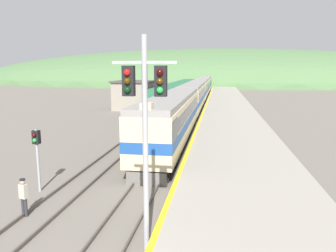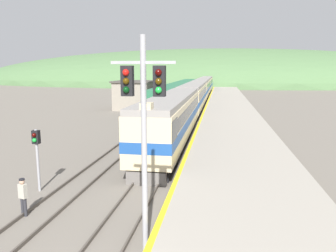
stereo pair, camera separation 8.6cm
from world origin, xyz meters
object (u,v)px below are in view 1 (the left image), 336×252
(track_worker, at_px, (24,195))
(express_train_lead_car, at_px, (172,118))
(signal_mast_main, at_px, (145,114))
(signal_post_siding, at_px, (37,147))
(carriage_third, at_px, (201,89))
(siding_train, at_px, (178,93))
(carriage_second, at_px, (193,97))
(carriage_fourth, at_px, (205,84))

(track_worker, bearing_deg, express_train_lead_car, 73.18)
(signal_mast_main, xyz_separation_m, signal_post_siding, (-6.94, 4.73, -2.55))
(carriage_third, xyz_separation_m, signal_mast_main, (1.46, -59.77, 2.65))
(carriage_third, bearing_deg, siding_train, -115.17)
(carriage_second, xyz_separation_m, signal_mast_main, (1.46, -38.57, 2.65))
(carriage_third, xyz_separation_m, track_worker, (-4.50, -57.96, -1.34))
(signal_mast_main, height_order, track_worker, signal_mast_main)
(siding_train, bearing_deg, carriage_second, -73.75)
(express_train_lead_car, xyz_separation_m, carriage_third, (0.00, 43.06, -0.01))
(signal_mast_main, distance_m, track_worker, 7.41)
(carriage_second, relative_size, carriage_third, 1.00)
(carriage_fourth, height_order, track_worker, carriage_fourth)
(carriage_third, bearing_deg, signal_post_siding, -95.68)
(carriage_fourth, bearing_deg, signal_mast_main, -88.97)
(signal_mast_main, relative_size, signal_post_siding, 2.25)
(signal_mast_main, bearing_deg, carriage_third, 91.40)
(express_train_lead_car, relative_size, siding_train, 0.45)
(signal_mast_main, bearing_deg, express_train_lead_car, 95.00)
(carriage_fourth, distance_m, siding_train, 29.57)
(carriage_third, distance_m, signal_mast_main, 59.85)
(carriage_third, height_order, track_worker, carriage_third)
(siding_train, relative_size, signal_mast_main, 6.25)
(carriage_second, relative_size, carriage_fourth, 1.00)
(express_train_lead_car, distance_m, signal_mast_main, 16.99)
(express_train_lead_car, bearing_deg, carriage_second, 90.00)
(carriage_second, bearing_deg, siding_train, 106.25)
(carriage_third, bearing_deg, express_train_lead_car, -90.00)
(carriage_fourth, xyz_separation_m, siding_train, (-3.81, -29.32, -0.33))
(siding_train, bearing_deg, carriage_fourth, 82.59)
(express_train_lead_car, distance_m, carriage_second, 21.85)
(signal_mast_main, bearing_deg, siding_train, 95.83)
(express_train_lead_car, relative_size, carriage_third, 1.04)
(carriage_second, distance_m, signal_mast_main, 38.69)
(siding_train, bearing_deg, signal_mast_main, -84.17)
(carriage_second, xyz_separation_m, carriage_fourth, (0.00, 42.41, 0.00))
(signal_post_siding, bearing_deg, siding_train, 87.97)
(track_worker, bearing_deg, siding_train, 89.21)
(carriage_third, height_order, signal_mast_main, signal_mast_main)
(carriage_second, distance_m, siding_train, 13.64)
(carriage_fourth, relative_size, signal_mast_main, 2.67)
(carriage_third, relative_size, signal_post_siding, 6.02)
(express_train_lead_car, xyz_separation_m, signal_post_siding, (-5.48, -11.99, 0.09))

